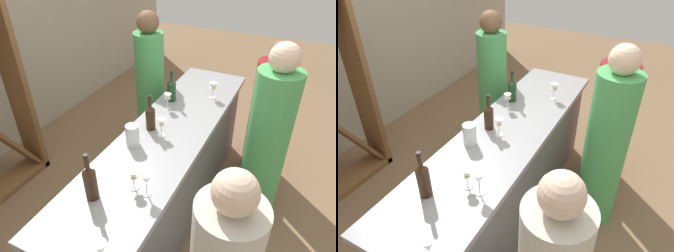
{
  "view_description": "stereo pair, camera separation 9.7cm",
  "coord_description": "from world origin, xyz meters",
  "views": [
    {
      "loc": [
        -1.85,
        -0.88,
        2.32
      ],
      "look_at": [
        0.0,
        0.0,
        0.97
      ],
      "focal_mm": 33.12,
      "sensor_mm": 36.0,
      "label": 1
    },
    {
      "loc": [
        -1.81,
        -0.96,
        2.32
      ],
      "look_at": [
        0.0,
        0.0,
        0.97
      ],
      "focal_mm": 33.12,
      "sensor_mm": 36.0,
      "label": 2
    }
  ],
  "objects": [
    {
      "name": "wine_bottle_center_olive_green",
      "position": [
        0.48,
        0.19,
        1.04
      ],
      "size": [
        0.08,
        0.08,
        0.3
      ],
      "color": "#193D1E",
      "rests_on": "bar_counter"
    },
    {
      "name": "ground_plane",
      "position": [
        0.0,
        0.0,
        0.0
      ],
      "size": [
        12.0,
        12.0,
        0.0
      ],
      "primitive_type": "plane",
      "color": "#846647"
    },
    {
      "name": "bar_counter",
      "position": [
        0.0,
        0.0,
        0.47
      ],
      "size": [
        2.58,
        0.64,
        0.92
      ],
      "color": "slate",
      "rests_on": "ground"
    },
    {
      "name": "wine_glass_near_center",
      "position": [
        -0.68,
        -0.17,
        1.04
      ],
      "size": [
        0.08,
        0.08,
        0.16
      ],
      "color": "white",
      "rests_on": "bar_counter"
    },
    {
      "name": "wine_glass_far_center",
      "position": [
        -0.07,
        0.02,
        1.03
      ],
      "size": [
        0.07,
        0.07,
        0.15
      ],
      "color": "white",
      "rests_on": "bar_counter"
    },
    {
      "name": "wine_bottle_leftmost_amber_brown",
      "position": [
        -0.84,
        0.11,
        1.05
      ],
      "size": [
        0.08,
        0.08,
        0.33
      ],
      "color": "#331E0F",
      "rests_on": "bar_counter"
    },
    {
      "name": "wine_glass_far_right",
      "position": [
        0.33,
        0.16,
        1.02
      ],
      "size": [
        0.07,
        0.07,
        0.15
      ],
      "color": "white",
      "rests_on": "bar_counter"
    },
    {
      "name": "person_right_guest",
      "position": [
        0.97,
        -0.65,
        0.67
      ],
      "size": [
        0.39,
        0.39,
        1.47
      ],
      "rotation": [
        0.0,
        0.0,
        1.5
      ],
      "color": "maroon",
      "rests_on": "ground"
    },
    {
      "name": "wine_glass_near_right",
      "position": [
        0.7,
        -0.14,
        1.03
      ],
      "size": [
        0.08,
        0.08,
        0.16
      ],
      "color": "white",
      "rests_on": "bar_counter"
    },
    {
      "name": "person_center_guest",
      "position": [
        0.37,
        -0.73,
        0.77
      ],
      "size": [
        0.37,
        0.37,
        1.64
      ],
      "rotation": [
        0.0,
        0.0,
        1.49
      ],
      "color": "#4CA559",
      "rests_on": "ground"
    },
    {
      "name": "water_pitcher",
      "position": [
        -0.27,
        0.16,
        1.01
      ],
      "size": [
        0.1,
        0.1,
        0.17
      ],
      "color": "silver",
      "rests_on": "bar_counter"
    },
    {
      "name": "wine_glass_near_left",
      "position": [
        -1.18,
        -0.2,
        1.03
      ],
      "size": [
        0.07,
        0.07,
        0.16
      ],
      "color": "white",
      "rests_on": "bar_counter"
    },
    {
      "name": "wine_glass_far_left",
      "position": [
        -0.66,
        -0.08,
        1.02
      ],
      "size": [
        0.07,
        0.07,
        0.14
      ],
      "color": "white",
      "rests_on": "bar_counter"
    },
    {
      "name": "person_server_behind",
      "position": [
        0.84,
        0.62,
        0.77
      ],
      "size": [
        0.38,
        0.38,
        1.62
      ],
      "rotation": [
        0.0,
        0.0,
        -1.3
      ],
      "color": "#4CA559",
      "rests_on": "ground"
    },
    {
      "name": "wine_bottle_second_left_amber_brown",
      "position": [
        -0.03,
        0.14,
        1.04
      ],
      "size": [
        0.08,
        0.08,
        0.3
      ],
      "color": "#331E0F",
      "rests_on": "bar_counter"
    }
  ]
}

